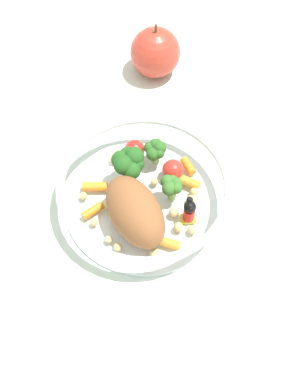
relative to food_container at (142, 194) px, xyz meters
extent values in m
plane|color=silver|center=(0.01, 0.01, -0.03)|extent=(2.40, 2.40, 0.00)
cylinder|color=white|center=(-0.01, 0.00, -0.03)|extent=(0.20, 0.20, 0.01)
torus|color=white|center=(-0.01, 0.00, 0.01)|extent=(0.21, 0.21, 0.01)
ellipsoid|color=brown|center=(0.03, 0.01, 0.01)|extent=(0.09, 0.11, 0.06)
cylinder|color=#8EB766|center=(-0.01, -0.03, -0.01)|extent=(0.02, 0.02, 0.03)
sphere|color=#23561E|center=(0.00, -0.03, 0.02)|extent=(0.02, 0.02, 0.02)
sphere|color=#23561E|center=(-0.01, -0.02, 0.02)|extent=(0.02, 0.02, 0.02)
sphere|color=#23561E|center=(-0.02, -0.03, 0.02)|extent=(0.02, 0.02, 0.02)
sphere|color=#23561E|center=(-0.02, -0.03, 0.02)|extent=(0.02, 0.02, 0.02)
sphere|color=#23561E|center=(-0.02, -0.04, 0.02)|extent=(0.02, 0.02, 0.02)
sphere|color=#23561E|center=(-0.01, -0.04, 0.02)|extent=(0.02, 0.02, 0.02)
cylinder|color=#7FAD5B|center=(-0.06, -0.03, -0.01)|extent=(0.01, 0.01, 0.02)
sphere|color=#2D6023|center=(-0.05, -0.03, 0.00)|extent=(0.02, 0.02, 0.02)
sphere|color=#2D6023|center=(-0.06, -0.02, 0.00)|extent=(0.01, 0.01, 0.01)
sphere|color=#2D6023|center=(-0.06, -0.03, 0.01)|extent=(0.02, 0.02, 0.02)
sphere|color=#2D6023|center=(-0.06, -0.03, 0.00)|extent=(0.02, 0.02, 0.02)
sphere|color=#2D6023|center=(-0.05, -0.04, 0.00)|extent=(0.01, 0.01, 0.01)
cylinder|color=#7FAD5B|center=(-0.03, 0.02, -0.01)|extent=(0.01, 0.01, 0.02)
sphere|color=#386B28|center=(-0.02, 0.02, 0.01)|extent=(0.02, 0.02, 0.02)
sphere|color=#386B28|center=(-0.03, 0.03, 0.01)|extent=(0.01, 0.01, 0.01)
sphere|color=#386B28|center=(-0.04, 0.02, 0.01)|extent=(0.01, 0.01, 0.01)
sphere|color=#386B28|center=(-0.04, 0.02, 0.01)|extent=(0.01, 0.01, 0.01)
sphere|color=#386B28|center=(-0.03, 0.01, 0.01)|extent=(0.02, 0.02, 0.02)
cube|color=yellow|center=(-0.02, 0.06, -0.02)|extent=(0.02, 0.02, 0.00)
cylinder|color=red|center=(-0.02, 0.06, -0.01)|extent=(0.02, 0.02, 0.02)
sphere|color=black|center=(-0.02, 0.06, 0.01)|extent=(0.01, 0.01, 0.01)
sphere|color=black|center=(-0.03, 0.05, 0.01)|extent=(0.01, 0.01, 0.01)
sphere|color=black|center=(-0.02, 0.06, 0.01)|extent=(0.01, 0.01, 0.01)
cylinder|color=orange|center=(-0.06, 0.02, -0.02)|extent=(0.02, 0.03, 0.01)
cylinder|color=orange|center=(-0.08, 0.01, -0.02)|extent=(0.02, 0.03, 0.01)
cylinder|color=orange|center=(0.05, -0.03, -0.02)|extent=(0.03, 0.01, 0.01)
cylinder|color=orange|center=(0.02, 0.06, -0.02)|extent=(0.02, 0.03, 0.01)
cylinder|color=orange|center=(0.03, -0.06, -0.02)|extent=(0.03, 0.03, 0.01)
sphere|color=red|center=(-0.05, -0.06, -0.01)|extent=(0.03, 0.03, 0.03)
sphere|color=red|center=(-0.06, 0.00, -0.01)|extent=(0.03, 0.03, 0.03)
sphere|color=#D1B775|center=(0.04, 0.06, -0.02)|extent=(0.01, 0.01, 0.01)
sphere|color=#D1B775|center=(0.06, 0.00, -0.02)|extent=(0.01, 0.01, 0.01)
sphere|color=#D1B775|center=(-0.01, 0.07, -0.02)|extent=(0.01, 0.01, 0.01)
sphere|color=tan|center=(0.06, -0.02, -0.02)|extent=(0.01, 0.01, 0.01)
sphere|color=tan|center=(-0.05, 0.04, -0.02)|extent=(0.01, 0.01, 0.01)
sphere|color=#D1B775|center=(0.00, 0.06, -0.02)|extent=(0.01, 0.01, 0.01)
sphere|color=#D1B775|center=(-0.03, -0.01, -0.02)|extent=(0.01, 0.01, 0.01)
sphere|color=tan|center=(-0.02, -0.07, -0.02)|extent=(0.01, 0.01, 0.01)
sphere|color=tan|center=(0.06, 0.02, -0.02)|extent=(0.01, 0.01, 0.01)
sphere|color=tan|center=(0.04, -0.06, -0.02)|extent=(0.01, 0.01, 0.01)
sphere|color=#D1B775|center=(-0.01, 0.04, -0.02)|extent=(0.01, 0.01, 0.01)
sphere|color=#D1B775|center=(0.03, -0.03, -0.02)|extent=(0.01, 0.01, 0.01)
sphere|color=#D1B775|center=(-0.03, -0.07, -0.02)|extent=(0.01, 0.01, 0.01)
sphere|color=tan|center=(-0.04, 0.04, -0.02)|extent=(0.01, 0.01, 0.01)
sphere|color=#BC3828|center=(-0.18, -0.15, 0.01)|extent=(0.07, 0.07, 0.07)
cylinder|color=brown|center=(-0.18, -0.15, 0.05)|extent=(0.00, 0.00, 0.01)
camera|label=1|loc=(0.23, 0.21, 0.49)|focal=46.12mm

